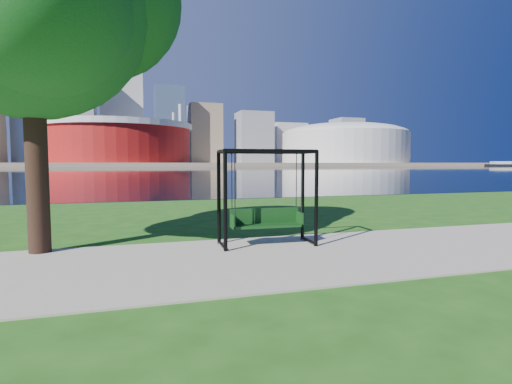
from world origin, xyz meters
name	(u,v)px	position (x,y,z in m)	size (l,w,h in m)	color
ground	(248,254)	(0.00, 0.00, 0.00)	(900.00, 900.00, 0.00)	#1E5114
path	(255,259)	(0.00, -0.50, 0.01)	(120.00, 4.00, 0.03)	#9E937F
river	(142,170)	(0.00, 102.00, 0.01)	(900.00, 180.00, 0.02)	black
far_bank	(137,164)	(0.00, 306.00, 1.00)	(900.00, 228.00, 2.00)	#937F60
stadium	(119,141)	(-10.00, 235.00, 14.23)	(83.00, 83.00, 32.00)	maroon
arena	(344,142)	(135.00, 235.00, 15.87)	(84.00, 84.00, 26.56)	beige
skyline	(130,119)	(-4.27, 319.39, 35.89)	(392.00, 66.00, 96.50)	gray
swing	(267,200)	(0.60, 0.63, 1.03)	(2.11, 0.98, 2.12)	black
barge	(511,164)	(220.57, 181.81, 1.29)	(29.20, 16.80, 2.83)	black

